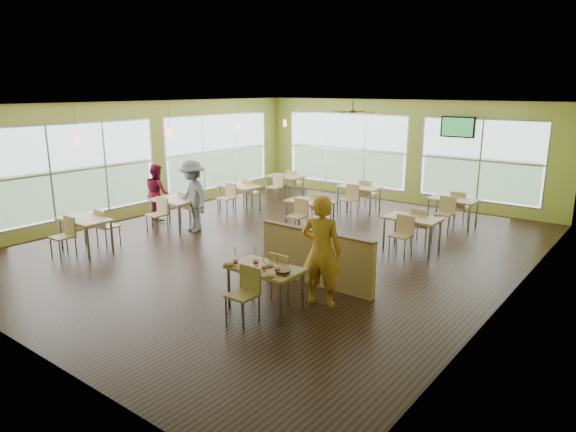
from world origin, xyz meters
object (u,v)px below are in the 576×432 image
at_px(half_wall_divider, 316,258).
at_px(man_plaid, 321,251).
at_px(food_basket, 283,271).
at_px(main_table, 265,274).

bearing_deg(half_wall_divider, man_plaid, -50.36).
bearing_deg(man_plaid, food_basket, 61.14).
relative_size(half_wall_divider, man_plaid, 1.27).
height_order(main_table, half_wall_divider, half_wall_divider).
bearing_deg(main_table, half_wall_divider, 90.00).
bearing_deg(food_basket, man_plaid, 77.22).
bearing_deg(main_table, man_plaid, 52.07).
bearing_deg(food_basket, main_table, 173.08).
distance_m(main_table, man_plaid, 1.00).
height_order(half_wall_divider, food_basket, half_wall_divider).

